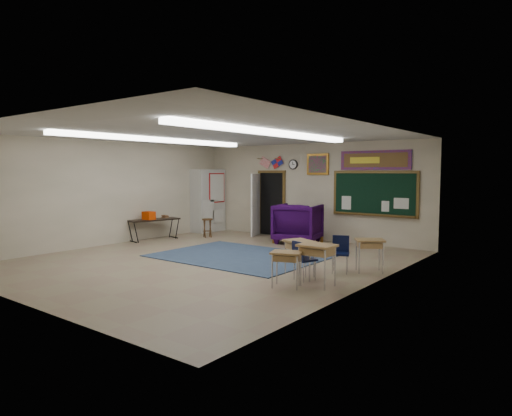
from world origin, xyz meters
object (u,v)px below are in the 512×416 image
Objects in this scene: student_desk_front_left at (299,256)px; wooden_stool at (207,228)px; folding_table at (154,229)px; student_desk_front_right at (370,254)px; wingback_armchair at (298,223)px.

wooden_stool is (-5.27, 2.85, -0.10)m from student_desk_front_left.
folding_table is (-6.18, 1.42, -0.05)m from student_desk_front_left.
wooden_stool is (0.92, 1.43, -0.05)m from folding_table.
student_desk_front_left is 0.45× the size of folding_table.
student_desk_front_left reaches higher than wooden_stool.
folding_table is (-7.18, 0.22, -0.03)m from student_desk_front_right.
student_desk_front_left is 1.02× the size of student_desk_front_right.
folding_table is 2.74× the size of wooden_stool.
student_desk_front_right is 7.18m from folding_table.
student_desk_front_left is (2.34, -3.68, -0.18)m from wingback_armchair.
student_desk_front_left is 1.56m from student_desk_front_right.
student_desk_front_left is 1.23× the size of wooden_stool.
wooden_stool is (-2.92, -0.83, -0.27)m from wingback_armchair.
wooden_stool is at bearing 176.06° from student_desk_front_left.
folding_table is at bearing 143.72° from student_desk_front_right.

